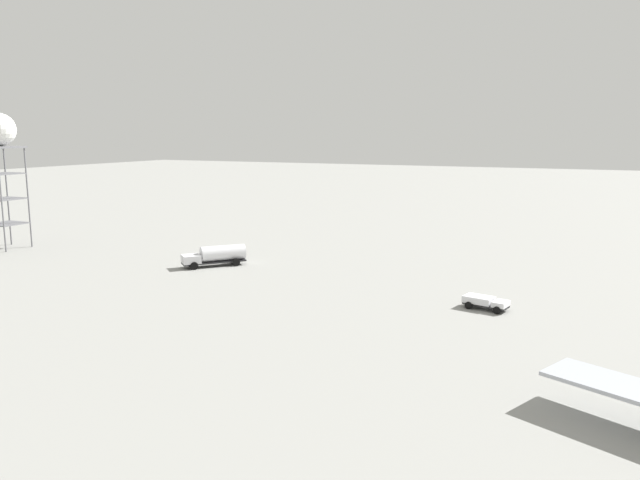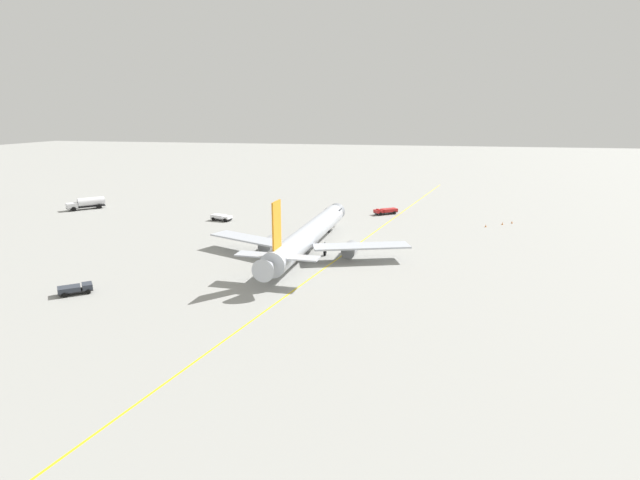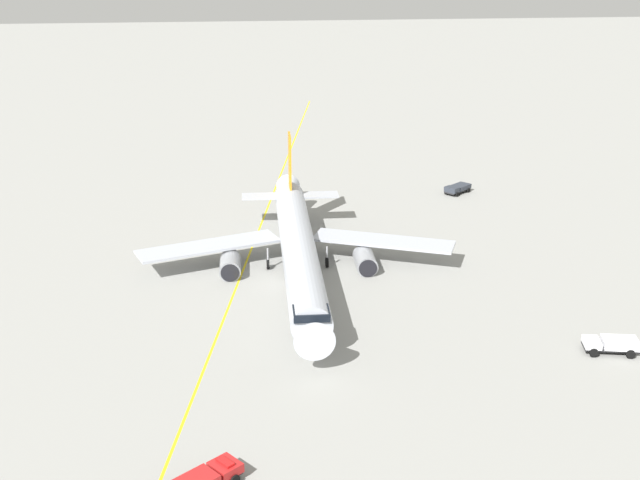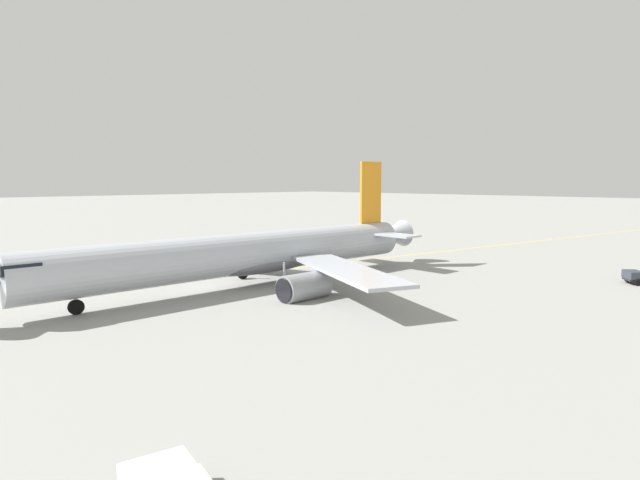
% 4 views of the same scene
% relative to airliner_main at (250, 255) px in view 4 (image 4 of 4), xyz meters
% --- Properties ---
extents(ground_plane, '(600.00, 600.00, 0.00)m').
position_rel_airliner_main_xyz_m(ground_plane, '(-1.38, -2.89, -2.83)').
color(ground_plane, gray).
extents(airliner_main, '(35.28, 44.47, 11.77)m').
position_rel_airliner_main_xyz_m(airliner_main, '(0.00, 0.00, 0.00)').
color(airliner_main, '#B2B7C1').
rests_on(airliner_main, ground_plane).
extents(taxiway_centreline, '(35.52, 192.15, 0.01)m').
position_rel_airliner_main_xyz_m(taxiway_centreline, '(-5.41, 4.23, -2.83)').
color(taxiway_centreline, yellow).
rests_on(taxiway_centreline, ground_plane).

